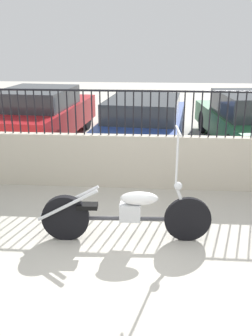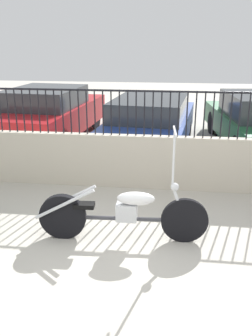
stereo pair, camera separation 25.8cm
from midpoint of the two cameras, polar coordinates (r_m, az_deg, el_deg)
ground_plane at (r=4.65m, az=-0.38°, el=-15.11°), size 40.00×40.00×0.00m
low_wall at (r=6.82m, az=2.56°, el=0.98°), size 9.24×0.18×0.98m
fence_railing at (r=6.58m, az=2.69°, el=9.31°), size 9.24×0.04×0.80m
motorcycle_dark_grey at (r=5.05m, az=-0.16°, el=-6.76°), size 2.33×0.52×1.56m
car_red at (r=10.32m, az=-10.97°, el=8.15°), size 2.23×4.62×1.40m
car_blue at (r=9.16m, az=4.56°, el=6.78°), size 2.25×4.75×1.29m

